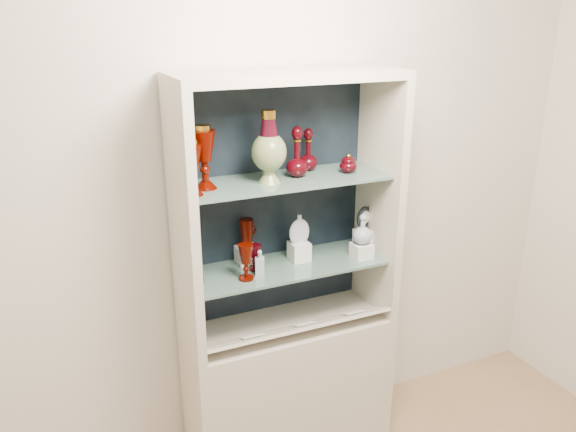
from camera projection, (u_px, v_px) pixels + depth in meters
name	position (u px, v px, depth m)	size (l,w,h in m)	color
wall_back	(269.00, 182.00, 2.69)	(3.50, 0.02, 2.80)	white
cabinet_base	(288.00, 387.00, 2.85)	(1.00, 0.40, 0.75)	beige
cabinet_back_panel	(272.00, 199.00, 2.69)	(0.98, 0.02, 1.15)	black
cabinet_side_left	(183.00, 226.00, 2.34)	(0.04, 0.40, 1.15)	beige
cabinet_side_right	(379.00, 198.00, 2.71)	(0.04, 0.40, 1.15)	beige
cabinet_top_cap	(288.00, 76.00, 2.33)	(1.00, 0.40, 0.04)	beige
shelf_lower	(286.00, 266.00, 2.64)	(0.92, 0.34, 0.01)	slate
shelf_upper	(286.00, 180.00, 2.50)	(0.92, 0.34, 0.01)	slate
label_ledge	(298.00, 328.00, 2.62)	(0.92, 0.18, 0.01)	beige
label_card_0	(252.00, 336.00, 2.52)	(0.10, 0.07, 0.00)	white
label_card_1	(304.00, 324.00, 2.62)	(0.10, 0.07, 0.00)	white
label_card_2	(354.00, 312.00, 2.73)	(0.10, 0.07, 0.00)	white
pedestal_lamp_left	(192.00, 168.00, 2.23)	(0.09, 0.09, 0.23)	#4A0900
pedestal_lamp_right	(204.00, 157.00, 2.31)	(0.10, 0.10, 0.27)	#4A0900
enamel_urn	(269.00, 147.00, 2.39)	(0.15, 0.15, 0.31)	#06410A
ruby_decanter_a	(297.00, 149.00, 2.49)	(0.10, 0.10, 0.26)	#3F040B
ruby_decanter_b	(308.00, 148.00, 2.60)	(0.09, 0.09, 0.21)	#3F040B
lidded_bowl	(348.00, 163.00, 2.58)	(0.08, 0.08, 0.09)	#3F040B
cobalt_goblet	(194.00, 264.00, 2.43)	(0.07, 0.07, 0.18)	#050239
ruby_goblet_tall	(246.00, 262.00, 2.47)	(0.07, 0.07, 0.17)	#4A0900
ruby_goblet_small	(255.00, 257.00, 2.57)	(0.06, 0.06, 0.12)	#3F040B
riser_ruby_pitcher	(247.00, 255.00, 2.65)	(0.10, 0.10, 0.08)	silver
ruby_pitcher	(247.00, 233.00, 2.61)	(0.10, 0.07, 0.14)	#4A0900
clear_square_bottle	(260.00, 262.00, 2.52)	(0.04, 0.04, 0.12)	#97A0AF
riser_flat_flask	(299.00, 251.00, 2.68)	(0.09, 0.09, 0.09)	silver
flat_flask	(299.00, 228.00, 2.64)	(0.10, 0.04, 0.14)	silver
riser_clear_round_decanter	(362.00, 250.00, 2.71)	(0.09, 0.09, 0.07)	silver
clear_round_decanter	(363.00, 230.00, 2.67)	(0.10, 0.10, 0.14)	#97A0AF
riser_cameo_medallion	(363.00, 239.00, 2.80)	(0.08, 0.08, 0.10)	silver
cameo_medallion	(364.00, 218.00, 2.77)	(0.11, 0.04, 0.13)	black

